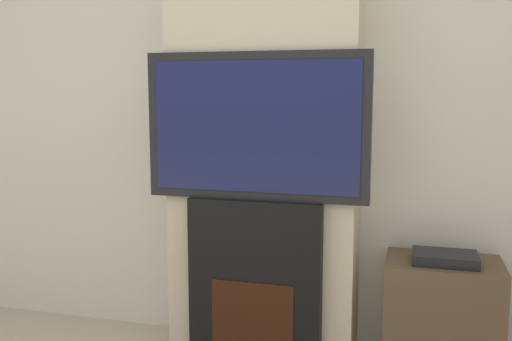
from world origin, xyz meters
TOP-DOWN VIEW (x-y plane):
  - wall_back at (0.00, 2.03)m, footprint 6.00×0.06m
  - chimney_breast at (0.00, 1.83)m, footprint 0.96×0.34m
  - fireplace at (0.00, 1.66)m, footprint 0.67×0.15m
  - television at (0.00, 1.66)m, footprint 1.10×0.07m
  - media_stand at (0.90, 1.78)m, footprint 0.54×0.37m

SIDE VIEW (x-z plane):
  - media_stand at x=0.90m, z-range -0.02..0.63m
  - fireplace at x=0.00m, z-range 0.00..0.87m
  - television at x=0.00m, z-range 0.87..1.58m
  - wall_back at x=0.00m, z-range 0.00..2.70m
  - chimney_breast at x=0.00m, z-range 0.00..2.70m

